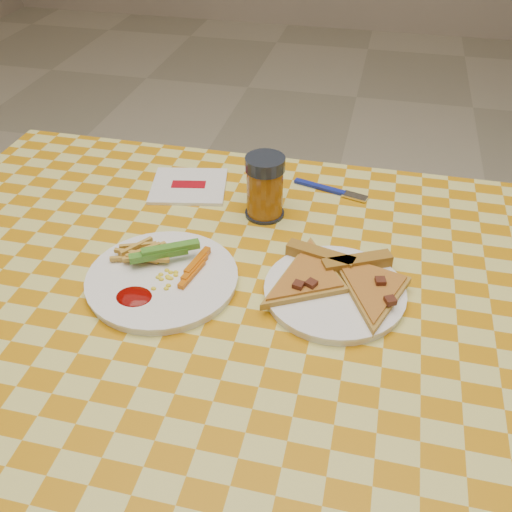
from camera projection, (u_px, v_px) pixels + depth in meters
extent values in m
cylinder|color=silver|center=(82.00, 292.00, 1.49)|extent=(0.06, 0.06, 0.71)
cube|color=brown|center=(252.00, 305.00, 0.90)|extent=(1.20, 0.80, 0.04)
cylinder|color=white|center=(162.00, 280.00, 0.90)|extent=(0.31, 0.31, 0.01)
cylinder|color=white|center=(334.00, 293.00, 0.87)|extent=(0.23, 0.23, 0.01)
cube|color=#1A6710|center=(165.00, 251.00, 0.91)|extent=(0.10, 0.07, 0.02)
cube|color=#CF6009|center=(195.00, 268.00, 0.90)|extent=(0.06, 0.08, 0.01)
ellipsoid|color=#6B0502|center=(134.00, 297.00, 0.85)|extent=(0.06, 0.05, 0.01)
cube|color=#936021|center=(320.00, 257.00, 0.92)|extent=(0.12, 0.05, 0.02)
cube|color=#936021|center=(357.00, 263.00, 0.90)|extent=(0.11, 0.07, 0.02)
cylinder|color=black|center=(265.00, 213.00, 1.05)|extent=(0.07, 0.07, 0.01)
cylinder|color=brown|center=(265.00, 192.00, 1.03)|extent=(0.07, 0.07, 0.09)
cylinder|color=black|center=(265.00, 164.00, 0.99)|extent=(0.07, 0.07, 0.02)
cube|color=white|center=(189.00, 186.00, 1.13)|extent=(0.17, 0.16, 0.01)
cube|color=#A00913|center=(189.00, 184.00, 1.12)|extent=(0.07, 0.04, 0.00)
cube|color=navy|center=(320.00, 187.00, 1.12)|extent=(0.11, 0.04, 0.01)
cube|color=silver|center=(355.00, 196.00, 1.10)|extent=(0.05, 0.03, 0.00)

